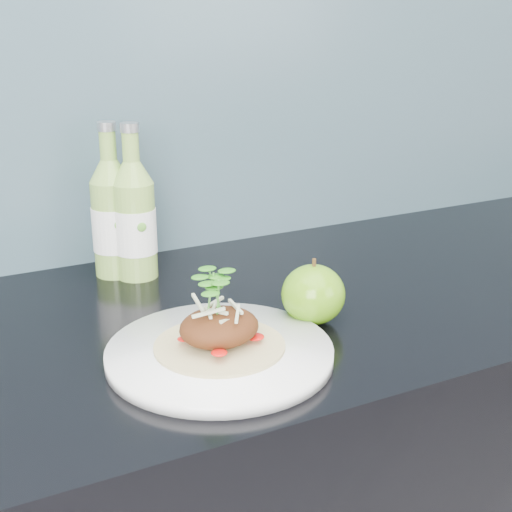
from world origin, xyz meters
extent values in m
cube|color=#6F9CAF|center=(0.00, 1.99, 1.25)|extent=(4.00, 0.02, 0.70)
cylinder|color=white|center=(-0.03, 1.56, 0.91)|extent=(0.34, 0.34, 0.02)
cylinder|color=tan|center=(-0.03, 1.56, 0.92)|extent=(0.16, 0.16, 0.00)
ellipsoid|color=#562910|center=(-0.03, 1.56, 0.94)|extent=(0.10, 0.08, 0.04)
ellipsoid|color=#36860E|center=(0.13, 1.61, 0.94)|extent=(0.11, 0.11, 0.08)
cylinder|color=#472D14|center=(0.13, 1.61, 0.98)|extent=(0.01, 0.00, 0.01)
cylinder|color=#7FAB47|center=(-0.05, 1.91, 0.97)|extent=(0.08, 0.08, 0.15)
cone|color=#7FAB47|center=(-0.05, 1.91, 1.07)|extent=(0.06, 0.06, 0.03)
cylinder|color=#7FAB47|center=(-0.05, 1.91, 1.11)|extent=(0.03, 0.03, 0.04)
cylinder|color=silver|center=(-0.05, 1.91, 1.13)|extent=(0.03, 0.03, 0.01)
cylinder|color=white|center=(-0.05, 1.91, 0.98)|extent=(0.08, 0.08, 0.07)
ellipsoid|color=#59A533|center=(-0.05, 1.87, 0.99)|extent=(0.01, 0.00, 0.01)
cylinder|color=#81AD48|center=(-0.03, 1.88, 0.97)|extent=(0.07, 0.07, 0.15)
cone|color=#81AD48|center=(-0.03, 1.88, 1.07)|extent=(0.06, 0.06, 0.03)
cylinder|color=#81AD48|center=(-0.03, 1.88, 1.11)|extent=(0.03, 0.03, 0.04)
cylinder|color=silver|center=(-0.03, 1.88, 1.13)|extent=(0.03, 0.03, 0.01)
cylinder|color=white|center=(-0.03, 1.88, 0.98)|extent=(0.07, 0.07, 0.07)
ellipsoid|color=#59A533|center=(-0.03, 1.85, 0.99)|extent=(0.01, 0.00, 0.01)
camera|label=1|loc=(-0.34, 0.86, 1.30)|focal=50.00mm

